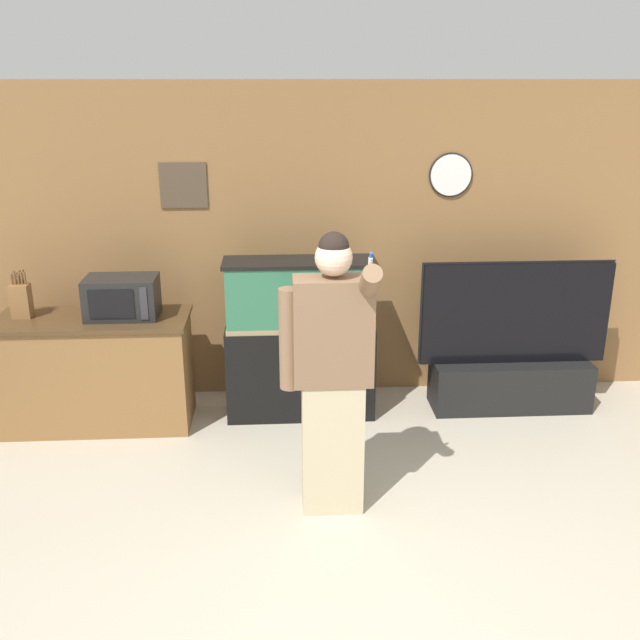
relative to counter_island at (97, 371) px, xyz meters
The scene contains 8 objects.
ground_plane 3.07m from the counter_island, 51.79° to the right, with size 18.00×18.00×0.00m, color #B2A893.
wall_back_paneled 2.15m from the counter_island, 17.22° to the left, with size 10.00×0.08×2.60m.
counter_island is the anchor object (origin of this frame).
microwave 0.64m from the counter_island, ahead, with size 0.53×0.34×0.31m.
knife_block 0.78m from the counter_island, behind, with size 0.14×0.12×0.36m.
aquarium_on_stand 1.60m from the counter_island, ahead, with size 1.18×0.38×1.29m.
tv_on_stand 3.32m from the counter_island, ahead, with size 1.55×0.40×1.24m.
person_standing 2.20m from the counter_island, 36.33° to the right, with size 0.56×0.43×1.79m.
Camera 1 is at (-0.45, -2.82, 2.61)m, focal length 40.00 mm.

